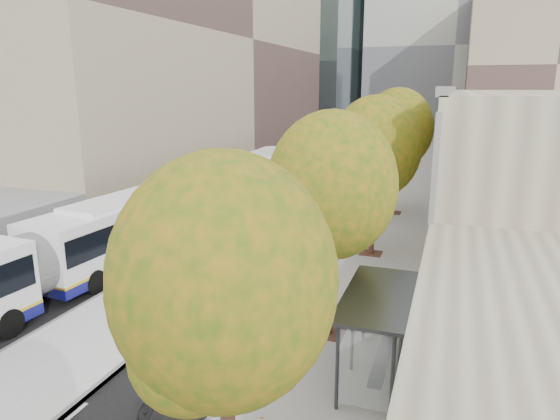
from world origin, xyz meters
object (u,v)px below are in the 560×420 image
at_px(bus_shelter, 384,309).
at_px(bus_near, 57,256).
at_px(distant_car, 334,148).
at_px(cyclist, 157,385).
at_px(bus_far, 250,178).

distance_m(bus_shelter, bus_near, 13.43).
bearing_deg(distant_car, bus_shelter, -61.58).
bearing_deg(distant_car, cyclist, -68.00).
bearing_deg(bus_near, cyclist, -29.67).
bearing_deg(cyclist, bus_shelter, 39.96).
height_order(bus_shelter, distant_car, bus_shelter).
relative_size(bus_far, cyclist, 8.43).
relative_size(bus_shelter, bus_near, 0.23).
bearing_deg(bus_shelter, cyclist, -146.40).
relative_size(bus_shelter, cyclist, 2.04).
distance_m(bus_shelter, distant_car, 51.47).
height_order(bus_shelter, cyclist, bus_shelter).
distance_m(bus_near, cyclist, 9.64).
relative_size(bus_near, distant_car, 4.70).
distance_m(bus_near, bus_far, 19.36).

